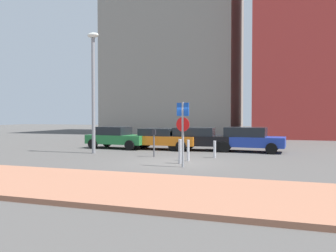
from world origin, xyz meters
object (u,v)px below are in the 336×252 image
object	(u,v)px
parked_car_black	(199,138)
parking_meter	(154,139)
parking_sign_post	(183,126)
parked_car_orange	(161,138)
traffic_bollard_mid	(188,150)
parked_car_green	(117,137)
parked_car_blue	(246,139)
street_lamp	(93,82)
traffic_bollard_far	(215,149)
traffic_bollard_near	(180,151)

from	to	relation	value
parked_car_black	parking_meter	size ratio (longest dim) A/B	3.22
parking_meter	parking_sign_post	bearing A→B (deg)	-51.37
parked_car_orange	traffic_bollard_mid	distance (m)	5.79
parked_car_green	parked_car_orange	distance (m)	3.07
parked_car_orange	parked_car_blue	xyz separation A→B (m)	(5.34, 0.23, 0.06)
street_lamp	traffic_bollard_mid	world-z (taller)	street_lamp
parking_sign_post	street_lamp	world-z (taller)	street_lamp
parked_car_green	street_lamp	world-z (taller)	street_lamp
parked_car_blue	street_lamp	world-z (taller)	street_lamp
parking_sign_post	traffic_bollard_far	distance (m)	3.84
traffic_bollard_near	traffic_bollard_mid	size ratio (longest dim) A/B	1.08
parked_car_green	parked_car_blue	world-z (taller)	parked_car_blue
traffic_bollard_far	parked_car_orange	bearing A→B (deg)	140.67
parking_meter	traffic_bollard_far	distance (m)	3.20
parking_meter	parked_car_black	bearing A→B (deg)	69.35
traffic_bollard_mid	traffic_bollard_far	xyz separation A→B (m)	(0.99, 1.61, -0.07)
parked_car_orange	traffic_bollard_far	xyz separation A→B (m)	(4.04, -3.31, -0.28)
parked_car_blue	traffic_bollard_far	distance (m)	3.79
parked_car_blue	street_lamp	xyz separation A→B (m)	(-8.31, -3.59, 3.30)
parked_car_black	traffic_bollard_mid	xyz separation A→B (m)	(0.60, -5.08, -0.25)
street_lamp	traffic_bollard_near	bearing A→B (deg)	-23.15
parked_car_orange	parked_car_blue	distance (m)	5.35
street_lamp	traffic_bollard_mid	bearing A→B (deg)	-14.53
traffic_bollard_near	street_lamp	bearing A→B (deg)	156.85
parked_car_blue	traffic_bollard_near	world-z (taller)	parked_car_blue
parked_car_black	parking_sign_post	distance (m)	7.14
parked_car_black	traffic_bollard_far	bearing A→B (deg)	-65.50
parked_car_orange	parked_car_black	size ratio (longest dim) A/B	0.99
parked_car_blue	parking_sign_post	xyz separation A→B (m)	(-2.04, -7.09, 0.94)
parked_car_black	parking_sign_post	size ratio (longest dim) A/B	1.71
parked_car_orange	street_lamp	distance (m)	5.60
parked_car_black	parked_car_green	bearing A→B (deg)	-175.60
parking_meter	traffic_bollard_near	bearing A→B (deg)	-45.08
parked_car_black	parked_car_blue	bearing A→B (deg)	1.28
parking_sign_post	traffic_bollard_near	bearing A→B (deg)	111.65
parked_car_black	traffic_bollard_mid	distance (m)	5.13
parked_car_orange	parked_car_green	bearing A→B (deg)	-175.23
parked_car_orange	parking_meter	distance (m)	3.99
street_lamp	traffic_bollard_mid	distance (m)	7.16
traffic_bollard_far	parked_car_black	bearing A→B (deg)	114.50
parked_car_blue	traffic_bollard_far	size ratio (longest dim) A/B	5.15
traffic_bollard_near	traffic_bollard_mid	world-z (taller)	traffic_bollard_near
traffic_bollard_mid	traffic_bollard_far	distance (m)	1.89
traffic_bollard_near	parked_car_green	bearing A→B (deg)	136.77
parked_car_green	parking_meter	distance (m)	5.39
parked_car_black	parking_sign_post	xyz separation A→B (m)	(0.85, -7.02, 0.95)
traffic_bollard_near	traffic_bollard_far	world-z (taller)	traffic_bollard_near
parked_car_green	parked_car_blue	xyz separation A→B (m)	(8.40, 0.49, 0.03)
parking_sign_post	parked_car_blue	bearing A→B (deg)	73.95
parked_car_green	street_lamp	xyz separation A→B (m)	(0.10, -3.10, 3.32)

